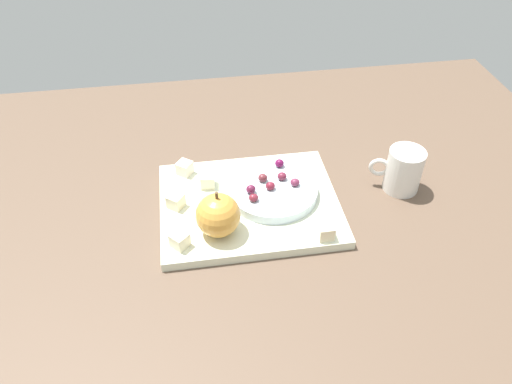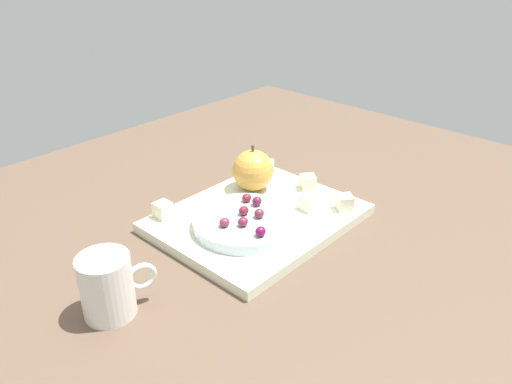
% 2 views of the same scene
% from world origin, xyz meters
% --- Properties ---
extents(table, '(1.37, 1.06, 0.05)m').
position_xyz_m(table, '(0.00, 0.00, 0.02)').
color(table, brown).
rests_on(table, ground).
extents(platter, '(0.33, 0.26, 0.02)m').
position_xyz_m(platter, '(-0.03, 0.02, 0.06)').
color(platter, silver).
rests_on(platter, table).
extents(serving_dish, '(0.17, 0.17, 0.02)m').
position_xyz_m(serving_dish, '(0.02, 0.03, 0.08)').
color(serving_dish, silver).
rests_on(serving_dish, platter).
extents(apple_whole, '(0.08, 0.08, 0.08)m').
position_xyz_m(apple_whole, '(-0.09, -0.05, 0.11)').
color(apple_whole, gold).
rests_on(apple_whole, platter).
extents(apple_stem, '(0.01, 0.01, 0.01)m').
position_xyz_m(apple_stem, '(-0.09, -0.05, 0.15)').
color(apple_stem, brown).
rests_on(apple_stem, apple_whole).
extents(cheese_cube_0, '(0.04, 0.04, 0.03)m').
position_xyz_m(cheese_cube_0, '(-0.16, 0.03, 0.08)').
color(cheese_cube_0, '#F9F0C5').
rests_on(cheese_cube_0, platter).
extents(cheese_cube_1, '(0.03, 0.03, 0.03)m').
position_xyz_m(cheese_cube_1, '(0.08, -0.09, 0.08)').
color(cheese_cube_1, '#F9EABE').
rests_on(cheese_cube_1, platter).
extents(cheese_cube_2, '(0.04, 0.04, 0.03)m').
position_xyz_m(cheese_cube_2, '(-0.14, 0.12, 0.08)').
color(cheese_cube_2, white).
rests_on(cheese_cube_2, platter).
extents(cheese_cube_3, '(0.04, 0.04, 0.03)m').
position_xyz_m(cheese_cube_3, '(-0.16, -0.07, 0.08)').
color(cheese_cube_3, '#F9F0C8').
rests_on(cheese_cube_3, platter).
extents(cheese_cube_4, '(0.03, 0.03, 0.03)m').
position_xyz_m(cheese_cube_4, '(-0.10, 0.08, 0.08)').
color(cheese_cube_4, '#F2EFC9').
rests_on(cheese_cube_4, platter).
extents(grape_0, '(0.02, 0.02, 0.01)m').
position_xyz_m(grape_0, '(0.06, 0.03, 0.09)').
color(grape_0, '#6F2943').
rests_on(grape_0, serving_dish).
extents(grape_1, '(0.02, 0.02, 0.01)m').
position_xyz_m(grape_1, '(-0.03, -0.00, 0.09)').
color(grape_1, maroon).
rests_on(grape_1, serving_dish).
extents(grape_2, '(0.02, 0.02, 0.02)m').
position_xyz_m(grape_2, '(0.04, 0.09, 0.09)').
color(grape_2, '#63123F').
rests_on(grape_2, serving_dish).
extents(grape_3, '(0.02, 0.02, 0.02)m').
position_xyz_m(grape_3, '(-0.03, 0.02, 0.09)').
color(grape_3, '#5E1C38').
rests_on(grape_3, serving_dish).
extents(grape_4, '(0.02, 0.02, 0.01)m').
position_xyz_m(grape_4, '(0.01, 0.03, 0.09)').
color(grape_4, maroon).
rests_on(grape_4, serving_dish).
extents(grape_5, '(0.02, 0.02, 0.02)m').
position_xyz_m(grape_5, '(0.04, 0.05, 0.09)').
color(grape_5, maroon).
rests_on(grape_5, serving_dish).
extents(grape_6, '(0.02, 0.02, 0.02)m').
position_xyz_m(grape_6, '(-0.00, 0.05, 0.09)').
color(grape_6, maroon).
rests_on(grape_6, serving_dish).
extents(cup, '(0.10, 0.07, 0.09)m').
position_xyz_m(cup, '(0.27, 0.03, 0.09)').
color(cup, silver).
rests_on(cup, table).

